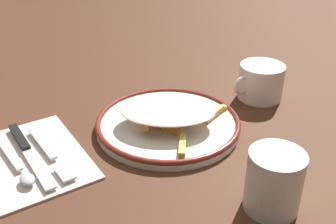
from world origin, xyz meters
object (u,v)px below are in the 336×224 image
object	(u,v)px
fork	(49,153)
coffee_mug	(261,82)
water_glass	(274,181)
napkin	(31,157)
plate	(168,123)
knife	(26,149)
spoon	(20,169)
fries_heap	(170,112)

from	to	relation	value
fork	coffee_mug	world-z (taller)	coffee_mug
water_glass	napkin	bearing A→B (deg)	-46.77
plate	water_glass	distance (m)	0.26
knife	spoon	size ratio (longest dim) A/B	1.38
plate	fries_heap	size ratio (longest dim) A/B	1.16
plate	spoon	distance (m)	0.27
napkin	fork	size ratio (longest dim) A/B	1.29
fries_heap	napkin	size ratio (longest dim) A/B	1.02
spoon	coffee_mug	size ratio (longest dim) A/B	1.29
plate	water_glass	bearing A→B (deg)	94.31
fries_heap	coffee_mug	distance (m)	0.23
plate	fork	world-z (taller)	plate
water_glass	spoon	bearing A→B (deg)	-40.66
knife	water_glass	xyz separation A→B (m)	(-0.27, 0.30, 0.03)
fork	spoon	bearing A→B (deg)	23.07
fries_heap	coffee_mug	xyz separation A→B (m)	(-0.23, -0.02, -0.00)
napkin	spoon	world-z (taller)	spoon
water_glass	plate	bearing A→B (deg)	-85.69
knife	spoon	world-z (taller)	spoon
water_glass	fork	bearing A→B (deg)	-48.81
napkin	knife	size ratio (longest dim) A/B	1.09
fries_heap	coffee_mug	size ratio (longest dim) A/B	1.96
napkin	knife	xyz separation A→B (m)	(0.00, -0.02, 0.01)
fries_heap	napkin	distance (m)	0.25
plate	spoon	xyz separation A→B (m)	(0.27, 0.01, 0.00)
knife	water_glass	world-z (taller)	water_glass
knife	water_glass	bearing A→B (deg)	131.53
water_glass	coffee_mug	size ratio (longest dim) A/B	0.76
plate	napkin	bearing A→B (deg)	-6.48
fries_heap	plate	bearing A→B (deg)	-92.40
fries_heap	coffee_mug	world-z (taller)	coffee_mug
plate	fork	distance (m)	0.22
plate	water_glass	world-z (taller)	water_glass
fries_heap	spoon	size ratio (longest dim) A/B	1.53
plate	knife	distance (m)	0.25
plate	coffee_mug	world-z (taller)	coffee_mug
napkin	water_glass	distance (m)	0.39
knife	coffee_mug	xyz separation A→B (m)	(-0.48, 0.04, 0.03)
fries_heap	spoon	bearing A→B (deg)	-0.33
fork	knife	size ratio (longest dim) A/B	0.84
spoon	napkin	bearing A→B (deg)	-124.31
plate	fork	bearing A→B (deg)	-4.19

